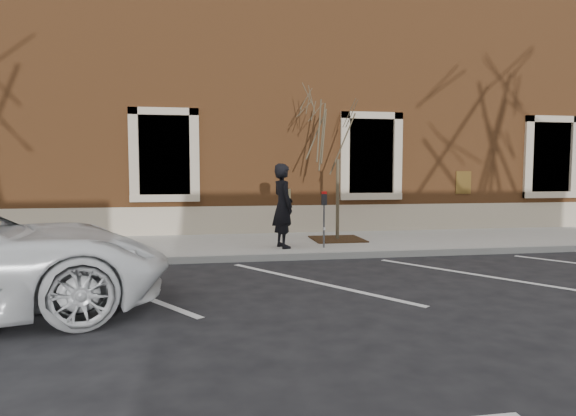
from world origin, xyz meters
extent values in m
plane|color=#28282B|center=(0.00, 0.00, 0.00)|extent=(120.00, 120.00, 0.00)
cube|color=#BCB9B0|center=(0.00, 1.75, 0.07)|extent=(40.00, 3.50, 0.15)
cube|color=#9E9E99|center=(0.00, -0.05, 0.07)|extent=(40.00, 0.12, 0.15)
cube|color=brown|center=(0.00, 7.75, 4.00)|extent=(40.00, 8.50, 8.00)
cube|color=tan|center=(0.00, 3.53, 0.55)|extent=(40.00, 0.06, 0.80)
cube|color=black|center=(-3.00, 3.65, 2.40)|extent=(1.40, 0.30, 2.20)
cube|color=tan|center=(-3.00, 3.48, 1.20)|extent=(1.90, 0.20, 0.20)
cube|color=black|center=(3.00, 3.65, 2.40)|extent=(1.40, 0.30, 2.20)
cube|color=tan|center=(3.00, 3.48, 1.20)|extent=(1.90, 0.20, 0.20)
cube|color=black|center=(9.00, 3.65, 2.40)|extent=(1.40, 0.30, 2.20)
cube|color=tan|center=(9.00, 3.48, 1.20)|extent=(1.90, 0.20, 0.20)
imported|color=black|center=(-0.09, 0.78, 1.14)|extent=(0.64, 0.82, 1.98)
cylinder|color=#595B60|center=(0.86, 0.62, 0.65)|extent=(0.04, 0.04, 1.01)
cube|color=black|center=(0.86, 0.62, 1.29)|extent=(0.12, 0.09, 0.26)
cube|color=red|center=(0.86, 0.62, 1.45)|extent=(0.11, 0.09, 0.06)
cube|color=white|center=(0.86, 0.58, 0.60)|extent=(0.05, 0.00, 0.07)
cube|color=#3A2312|center=(1.53, 1.84, 0.17)|extent=(1.31, 1.31, 0.03)
cylinder|color=brown|center=(1.53, 1.84, 1.21)|extent=(0.09, 0.09, 2.11)
camera|label=1|loc=(-1.83, -10.33, 1.94)|focal=30.00mm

